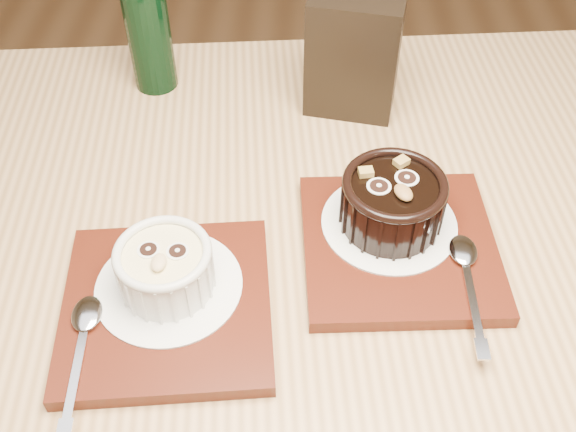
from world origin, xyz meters
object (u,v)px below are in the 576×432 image
object	(u,v)px
tray_right	(399,246)
green_bottle	(148,30)
ramekin_white	(165,267)
ramekin_dark	(393,200)
table	(295,333)
condiment_stand	(353,55)
tray_left	(167,306)

from	to	relation	value
tray_right	green_bottle	size ratio (longest dim) A/B	0.94
ramekin_white	tray_right	size ratio (longest dim) A/B	0.46
ramekin_dark	ramekin_white	bearing A→B (deg)	178.06
table	ramekin_dark	bearing A→B (deg)	32.53
ramekin_white	tray_right	world-z (taller)	ramekin_white
tray_right	ramekin_dark	xyz separation A→B (m)	(-0.01, 0.02, 0.04)
condiment_stand	green_bottle	world-z (taller)	green_bottle
table	ramekin_white	bearing A→B (deg)	-168.43
tray_right	ramekin_white	bearing A→B (deg)	-164.64
table	ramekin_white	xyz separation A→B (m)	(-0.11, -0.02, 0.13)
ramekin_dark	condiment_stand	distance (m)	0.21
table	tray_right	size ratio (longest dim) A/B	7.01
tray_right	table	bearing A→B (deg)	-160.45
condiment_stand	ramekin_dark	bearing A→B (deg)	-81.90
ramekin_dark	tray_right	bearing A→B (deg)	-92.70
tray_left	green_bottle	xyz separation A→B (m)	(-0.06, 0.34, 0.07)
table	tray_right	distance (m)	0.14
tray_right	green_bottle	xyz separation A→B (m)	(-0.27, 0.27, 0.07)
table	green_bottle	xyz separation A→B (m)	(-0.17, 0.30, 0.17)
ramekin_white	table	bearing A→B (deg)	14.35
ramekin_white	green_bottle	bearing A→B (deg)	103.66
tray_left	ramekin_white	bearing A→B (deg)	88.95
tray_left	table	bearing A→B (deg)	19.21
condiment_stand	green_bottle	xyz separation A→B (m)	(-0.23, 0.04, 0.00)
ramekin_white	tray_right	distance (m)	0.22
ramekin_white	ramekin_dark	size ratio (longest dim) A/B	0.86
condiment_stand	tray_right	bearing A→B (deg)	-80.59
tray_left	ramekin_dark	xyz separation A→B (m)	(0.20, 0.10, 0.04)
table	tray_right	bearing A→B (deg)	19.55
tray_right	ramekin_dark	size ratio (longest dim) A/B	1.85
tray_left	green_bottle	size ratio (longest dim) A/B	0.94
table	ramekin_white	distance (m)	0.18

